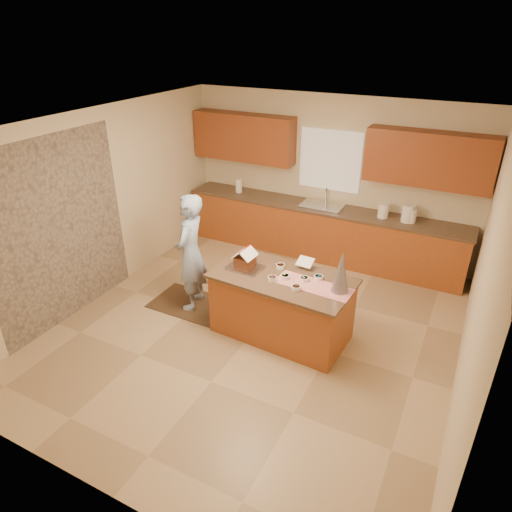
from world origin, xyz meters
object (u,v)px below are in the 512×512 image
(island_base, at_px, (281,307))
(tinsel_tree, at_px, (341,272))
(boy, at_px, (191,253))
(gingerbread_house, at_px, (245,260))

(island_base, bearing_deg, tinsel_tree, 3.67)
(boy, height_order, gingerbread_house, boy)
(island_base, height_order, gingerbread_house, gingerbread_house)
(boy, xyz_separation_m, gingerbread_house, (0.88, -0.05, 0.13))
(island_base, distance_m, boy, 1.47)
(tinsel_tree, xyz_separation_m, boy, (-2.14, 0.04, -0.27))
(boy, bearing_deg, island_base, 77.00)
(island_base, height_order, tinsel_tree, tinsel_tree)
(island_base, bearing_deg, gingerbread_house, -174.81)
(tinsel_tree, xyz_separation_m, gingerbread_house, (-1.26, -0.02, -0.14))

